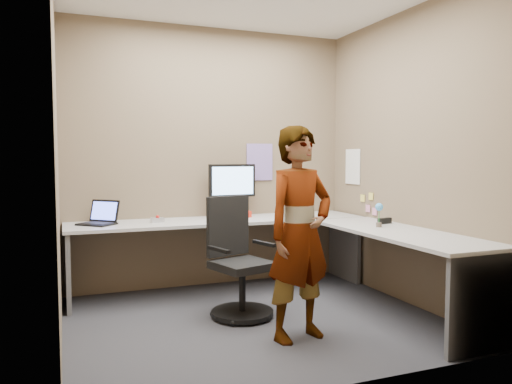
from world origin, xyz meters
name	(u,v)px	position (x,y,z in m)	size (l,w,h in m)	color
ground	(255,320)	(0.00, 0.00, 0.00)	(3.00, 3.00, 0.00)	#2A292F
wall_back	(211,157)	(0.00, 1.30, 1.35)	(3.00, 3.00, 0.00)	brown
wall_right	(407,157)	(1.50, 0.00, 1.35)	(2.70, 2.70, 0.00)	brown
wall_left	(57,158)	(-1.50, 0.00, 1.35)	(2.70, 2.70, 0.00)	brown
desk	(284,240)	(0.44, 0.39, 0.59)	(2.98, 2.58, 0.73)	#B6B6B6
paper_ream	(233,214)	(0.18, 1.12, 0.76)	(0.32, 0.23, 0.06)	red
monitor	(232,183)	(0.18, 1.13, 1.08)	(0.51, 0.17, 0.49)	black
laptop	(100,218)	(-1.15, 1.03, 0.79)	(0.40, 0.40, 0.22)	black
trackball_mouse	(158,220)	(-0.63, 0.97, 0.76)	(0.12, 0.08, 0.07)	#B7B7BC
origami	(223,219)	(-0.04, 0.75, 0.76)	(0.10, 0.10, 0.06)	white
stapler	(385,221)	(1.34, 0.10, 0.76)	(0.15, 0.04, 0.06)	black
flower	(379,211)	(1.16, -0.07, 0.87)	(0.07, 0.07, 0.22)	brown
calendar_purple	(260,162)	(0.55, 1.29, 1.30)	(0.30, 0.01, 0.40)	#846BB7
calendar_white	(353,167)	(1.49, 0.90, 1.25)	(0.01, 0.28, 0.38)	white
sticky_note_a	(371,196)	(1.49, 0.55, 0.95)	(0.01, 0.07, 0.07)	#F2E059
sticky_note_b	(368,208)	(1.49, 0.60, 0.82)	(0.01, 0.07, 0.07)	pink
sticky_note_c	(375,212)	(1.49, 0.48, 0.80)	(0.01, 0.07, 0.07)	pink
sticky_note_d	(363,198)	(1.49, 0.70, 0.92)	(0.01, 0.07, 0.07)	#F2E059
office_chair	(238,268)	(-0.09, 0.17, 0.41)	(0.57, 0.55, 1.00)	black
person	(300,233)	(0.16, -0.50, 0.79)	(0.58, 0.38, 1.58)	#999399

